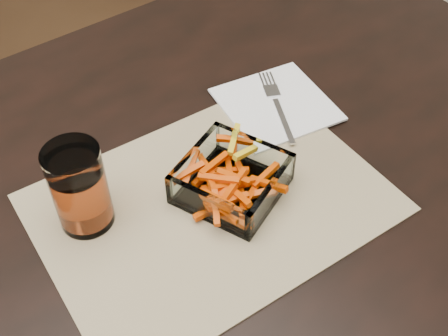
# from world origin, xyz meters

# --- Properties ---
(dining_table) EXTENTS (1.60, 0.90, 0.75)m
(dining_table) POSITION_xyz_m (0.00, 0.00, 0.66)
(dining_table) COLOR black
(dining_table) RESTS_ON ground
(placemat) EXTENTS (0.47, 0.36, 0.00)m
(placemat) POSITION_xyz_m (0.12, -0.04, 0.75)
(placemat) COLOR tan
(placemat) RESTS_ON dining_table
(glass_bowl) EXTENTS (0.16, 0.16, 0.05)m
(glass_bowl) POSITION_xyz_m (0.16, -0.04, 0.77)
(glass_bowl) COLOR white
(glass_bowl) RESTS_ON placemat
(tumbler) EXTENTS (0.07, 0.07, 0.12)m
(tumbler) POSITION_xyz_m (-0.02, 0.04, 0.81)
(tumbler) COLOR white
(tumbler) RESTS_ON placemat
(napkin) EXTENTS (0.19, 0.19, 0.00)m
(napkin) POSITION_xyz_m (0.32, 0.06, 0.76)
(napkin) COLOR white
(napkin) RESTS_ON placemat
(fork) EXTENTS (0.09, 0.16, 0.00)m
(fork) POSITION_xyz_m (0.32, 0.06, 0.76)
(fork) COLOR silver
(fork) RESTS_ON napkin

